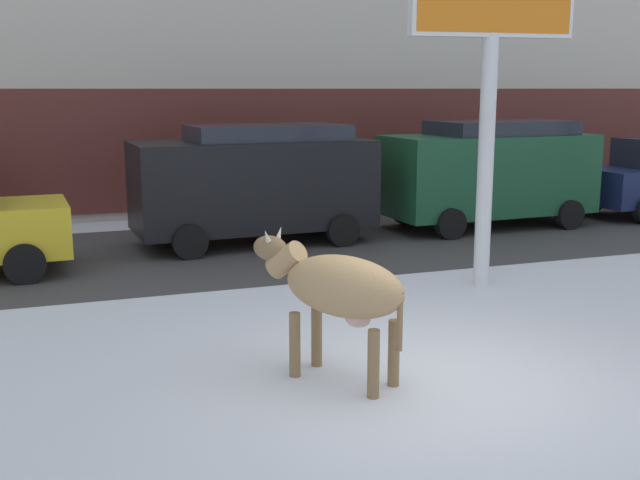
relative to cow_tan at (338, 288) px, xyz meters
The scene contains 5 objects.
ground_plane 1.42m from the cow_tan, 19.53° to the right, with size 120.00×120.00×0.00m, color white.
road_strip 6.90m from the cow_tan, 81.98° to the left, with size 60.00×5.60×0.01m, color #423F3F.
cow_tan is the anchor object (origin of this frame).
car_black_van 7.38m from the cow_tan, 81.75° to the left, with size 4.68×2.27×2.32m.
car_darkgreen_van 9.72m from the cow_tan, 49.15° to the left, with size 4.68×2.27×2.32m.
Camera 1 is at (-3.70, -6.77, 3.01)m, focal length 42.97 mm.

